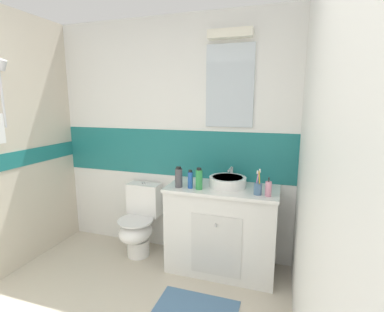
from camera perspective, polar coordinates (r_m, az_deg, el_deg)
The scene contains 11 objects.
wall_back_tiled at distance 3.09m, azimuth -3.79°, elevation 3.68°, with size 3.20×0.20×2.50m.
wall_right_plain at distance 1.66m, azimuth 24.43°, elevation -3.86°, with size 0.10×3.48×2.50m, color white.
vanity_cabinet at distance 2.87m, azimuth 6.00°, elevation -14.30°, with size 1.05×0.52×0.85m.
sink_basin at distance 2.73m, azimuth 7.19°, elevation -5.05°, with size 0.35×0.40×0.15m.
toilet at distance 3.20m, azimuth -10.60°, elevation -13.04°, with size 0.37×0.50×0.77m.
toothbrush_cup at distance 2.54m, azimuth 13.11°, elevation -6.29°, with size 0.07×0.07×0.23m.
soap_dispenser at distance 2.52m, azimuth 15.11°, elevation -6.36°, with size 0.05×0.05×0.17m.
deodorant_spray_can at distance 2.65m, azimuth -0.34°, elevation -4.76°, with size 0.05×0.05×0.17m.
shampoo_bottle_tall at distance 2.61m, azimuth 1.42°, elevation -4.67°, with size 0.06×0.06×0.20m.
mouthwash_bottle at distance 2.67m, azimuth -2.68°, elevation -4.34°, with size 0.07×0.07×0.20m.
bath_mat at distance 2.57m, azimuth 0.66°, elevation -28.70°, with size 0.66×0.43×0.01m, color #4C7299.
Camera 1 is at (1.15, -0.40, 1.64)m, focal length 26.51 mm.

